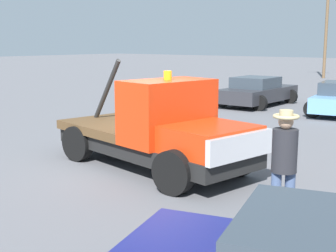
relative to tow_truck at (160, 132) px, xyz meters
The scene contains 5 objects.
ground_plane 0.96m from the tow_truck, behind, with size 160.00×160.00×0.00m, color slate.
tow_truck is the anchor object (origin of this frame).
person_near_truck 3.84m from the tow_truck, 19.59° to the right, with size 0.42×0.42×1.88m.
parked_car_charcoal 12.07m from the tow_truck, 107.43° to the left, with size 2.54×4.67×1.34m.
utility_pole 31.14m from the tow_truck, 103.69° to the left, with size 2.20×0.24×8.47m.
Camera 1 is at (6.98, -8.14, 2.92)m, focal length 50.00 mm.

